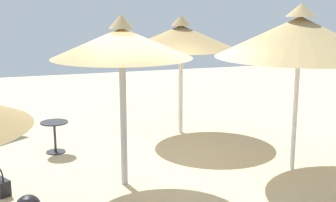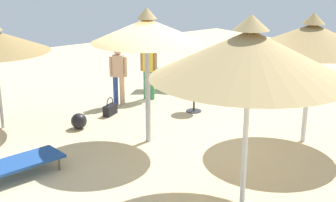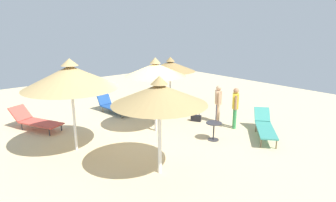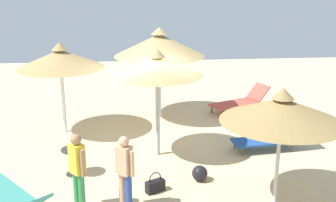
{
  "view_description": "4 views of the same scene",
  "coord_description": "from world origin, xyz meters",
  "px_view_note": "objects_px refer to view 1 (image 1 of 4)",
  "views": [
    {
      "loc": [
        7.21,
        -2.16,
        2.93
      ],
      "look_at": [
        0.4,
        0.08,
        1.38
      ],
      "focal_mm": 48.8,
      "sensor_mm": 36.0,
      "label": 1
    },
    {
      "loc": [
        5.26,
        6.84,
        3.65
      ],
      "look_at": [
        0.32,
        0.16,
        1.08
      ],
      "focal_mm": 49.34,
      "sensor_mm": 36.0,
      "label": 2
    },
    {
      "loc": [
        -8.0,
        5.81,
        3.91
      ],
      "look_at": [
        -0.34,
        -0.72,
        1.26
      ],
      "focal_mm": 31.45,
      "sensor_mm": 36.0,
      "label": 3
    },
    {
      "loc": [
        -0.44,
        -10.55,
        4.39
      ],
      "look_at": [
        0.53,
        -0.39,
        1.36
      ],
      "focal_mm": 44.54,
      "sensor_mm": 36.0,
      "label": 4
    }
  ],
  "objects_px": {
    "parasol_umbrella_near_right": "(300,37)",
    "side_table_round": "(55,132)",
    "parasol_umbrella_edge": "(122,44)",
    "parasol_umbrella_far_right": "(181,37)"
  },
  "relations": [
    {
      "from": "parasol_umbrella_far_right",
      "to": "side_table_round",
      "type": "xyz_separation_m",
      "value": [
        0.6,
        -2.87,
        -1.76
      ]
    },
    {
      "from": "parasol_umbrella_near_right",
      "to": "side_table_round",
      "type": "distance_m",
      "value": 4.97
    },
    {
      "from": "parasol_umbrella_near_right",
      "to": "side_table_round",
      "type": "height_order",
      "value": "parasol_umbrella_near_right"
    },
    {
      "from": "parasol_umbrella_near_right",
      "to": "parasol_umbrella_far_right",
      "type": "xyz_separation_m",
      "value": [
        -2.89,
        -1.09,
        -0.18
      ]
    },
    {
      "from": "parasol_umbrella_edge",
      "to": "parasol_umbrella_near_right",
      "type": "height_order",
      "value": "parasol_umbrella_near_right"
    },
    {
      "from": "side_table_round",
      "to": "parasol_umbrella_near_right",
      "type": "bearing_deg",
      "value": 59.89
    },
    {
      "from": "parasol_umbrella_edge",
      "to": "side_table_round",
      "type": "relative_size",
      "value": 4.37
    },
    {
      "from": "parasol_umbrella_near_right",
      "to": "parasol_umbrella_far_right",
      "type": "height_order",
      "value": "parasol_umbrella_near_right"
    },
    {
      "from": "parasol_umbrella_far_right",
      "to": "side_table_round",
      "type": "distance_m",
      "value": 3.41
    },
    {
      "from": "parasol_umbrella_near_right",
      "to": "side_table_round",
      "type": "relative_size",
      "value": 4.63
    }
  ]
}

